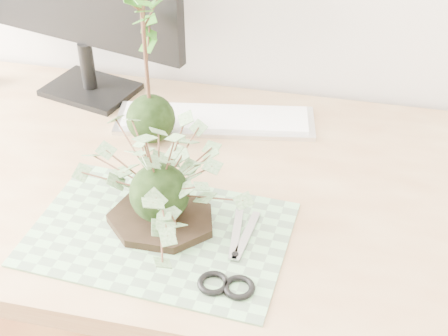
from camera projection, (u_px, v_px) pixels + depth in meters
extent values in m
cube|color=tan|center=(192.00, 186.00, 1.16)|extent=(1.60, 0.70, 0.04)
cube|color=#5C785C|center=(159.00, 233.00, 1.02)|extent=(0.43, 0.30, 0.00)
cylinder|color=black|center=(162.00, 219.00, 1.04)|extent=(0.19, 0.19, 0.01)
sphere|color=black|center=(160.00, 193.00, 1.00)|extent=(0.10, 0.10, 0.10)
sphere|color=black|center=(151.00, 119.00, 1.22)|extent=(0.10, 0.10, 0.10)
cylinder|color=#442A1B|center=(145.00, 54.00, 1.14)|extent=(0.01, 0.01, 0.24)
cube|color=silver|center=(215.00, 121.00, 1.30)|extent=(0.43, 0.19, 0.01)
cube|color=white|center=(215.00, 117.00, 1.29)|extent=(0.39, 0.16, 0.01)
cube|color=black|center=(91.00, 90.00, 1.40)|extent=(0.22, 0.18, 0.01)
cylinder|color=black|center=(87.00, 66.00, 1.37)|extent=(0.03, 0.03, 0.11)
cube|color=#969697|center=(236.00, 235.00, 1.02)|extent=(0.03, 0.12, 0.00)
cube|color=#969697|center=(246.00, 236.00, 1.01)|extent=(0.03, 0.12, 0.00)
torus|color=black|center=(213.00, 283.00, 0.93)|extent=(0.05, 0.05, 0.01)
torus|color=black|center=(239.00, 287.00, 0.92)|extent=(0.05, 0.05, 0.01)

